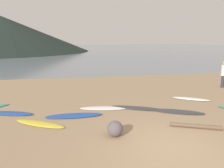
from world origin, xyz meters
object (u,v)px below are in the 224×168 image
at_px(surfboard_6, 178,112).
at_px(surfboard_4, 104,108).
at_px(surfboard_5, 137,108).
at_px(beach_rock_near, 115,129).
at_px(surfboard_1, 10,113).
at_px(person_1, 224,72).
at_px(surfboard_2, 40,124).
at_px(driftwood_log, 196,126).
at_px(surfboard_3, 74,116).
at_px(surfboard_7, 191,99).

bearing_deg(surfboard_6, surfboard_4, -173.88).
height_order(surfboard_5, beach_rock_near, beach_rock_near).
height_order(surfboard_1, person_1, person_1).
bearing_deg(surfboard_2, driftwood_log, 16.56).
xyz_separation_m(surfboard_1, surfboard_3, (2.81, -0.82, 0.00)).
relative_size(surfboard_3, surfboard_7, 1.23).
relative_size(surfboard_4, beach_rock_near, 4.16).
bearing_deg(surfboard_2, surfboard_5, 44.18).
height_order(surfboard_2, person_1, person_1).
bearing_deg(surfboard_3, surfboard_5, 10.17).
distance_m(surfboard_2, surfboard_5, 4.49).
xyz_separation_m(surfboard_3, person_1, (10.14, 3.64, 1.03)).
distance_m(surfboard_1, driftwood_log, 7.88).
height_order(surfboard_6, person_1, person_1).
relative_size(surfboard_3, person_1, 1.35).
distance_m(surfboard_3, surfboard_5, 3.05).
bearing_deg(surfboard_4, surfboard_7, 16.68).
xyz_separation_m(surfboard_1, driftwood_log, (7.33, -2.88, 0.04)).
bearing_deg(surfboard_3, beach_rock_near, -55.29).
xyz_separation_m(surfboard_4, surfboard_5, (1.61, -0.30, 0.01)).
relative_size(person_1, beach_rock_near, 3.29).
distance_m(surfboard_3, beach_rock_near, 2.57).
xyz_separation_m(surfboard_1, person_1, (12.95, 2.83, 1.03)).
bearing_deg(surfboard_5, driftwood_log, -34.89).
bearing_deg(surfboard_6, surfboard_2, -152.75).
xyz_separation_m(surfboard_1, beach_rock_near, (4.20, -2.96, 0.24)).
xyz_separation_m(surfboard_4, beach_rock_near, (-0.02, -2.89, 0.24)).
bearing_deg(surfboard_6, surfboard_7, 69.91).
xyz_separation_m(person_1, driftwood_log, (-5.62, -5.71, -0.99)).
height_order(surfboard_7, beach_rock_near, beach_rock_near).
relative_size(surfboard_2, surfboard_7, 1.14).
height_order(surfboard_3, surfboard_4, surfboard_3).
bearing_deg(surfboard_7, surfboard_2, -135.00).
bearing_deg(surfboard_3, driftwood_log, -22.79).
height_order(surfboard_4, driftwood_log, driftwood_log).
bearing_deg(surfboard_3, surfboard_1, 165.54).
height_order(surfboard_3, surfboard_6, surfboard_3).
bearing_deg(surfboard_5, surfboard_6, -1.29).
relative_size(driftwood_log, beach_rock_near, 3.40).
bearing_deg(surfboard_5, beach_rock_near, -97.87).
height_order(surfboard_3, surfboard_7, surfboard_7).
height_order(surfboard_6, surfboard_7, surfboard_7).
relative_size(surfboard_6, driftwood_log, 1.26).
relative_size(surfboard_4, driftwood_log, 1.22).
xyz_separation_m(surfboard_5, surfboard_6, (1.68, -0.80, -0.01)).
bearing_deg(surfboard_1, surfboard_4, 16.63).
relative_size(surfboard_3, beach_rock_near, 4.44).
xyz_separation_m(surfboard_1, surfboard_4, (4.22, -0.07, -0.01)).
bearing_deg(beach_rock_near, surfboard_3, 122.95).
relative_size(surfboard_2, surfboard_3, 0.92).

